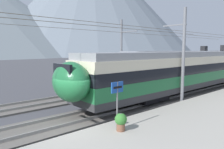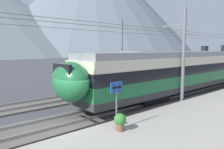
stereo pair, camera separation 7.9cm
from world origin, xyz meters
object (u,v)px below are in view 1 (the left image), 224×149
(train_far_track, at_px, (188,63))
(catenary_mast_far_side, at_px, (122,51))
(catenary_mast_mid, at_px, (182,53))
(platform_sign, at_px, (117,95))
(potted_plant_platform_edge, at_px, (121,121))
(handbag_near_sign, at_px, (121,122))
(train_near_platform, at_px, (203,67))

(train_far_track, distance_m, catenary_mast_far_side, 10.91)
(catenary_mast_mid, height_order, platform_sign, catenary_mast_mid)
(catenary_mast_far_side, height_order, platform_sign, catenary_mast_far_side)
(catenary_mast_far_side, relative_size, potted_plant_platform_edge, 47.16)
(catenary_mast_mid, xyz_separation_m, platform_sign, (-8.09, -1.58, -1.80))
(platform_sign, relative_size, potted_plant_platform_edge, 2.73)
(handbag_near_sign, height_order, potted_plant_platform_edge, potted_plant_platform_edge)
(potted_plant_platform_edge, bearing_deg, handbag_near_sign, 45.12)
(train_far_track, xyz_separation_m, catenary_mast_far_side, (-10.60, 1.99, 1.64))
(train_far_track, distance_m, potted_plant_platform_edge, 22.27)
(catenary_mast_mid, bearing_deg, handbag_near_sign, -171.02)
(train_far_track, distance_m, handbag_near_sign, 21.52)
(catenary_mast_mid, relative_size, platform_sign, 17.27)
(handbag_near_sign, xyz_separation_m, potted_plant_platform_edge, (-0.60, -0.60, 0.35))
(catenary_mast_far_side, distance_m, platform_sign, 14.35)
(catenary_mast_far_side, xyz_separation_m, platform_sign, (-10.07, -10.05, -1.89))
(train_near_platform, height_order, train_far_track, same)
(train_far_track, height_order, handbag_near_sign, train_far_track)
(train_far_track, height_order, catenary_mast_far_side, catenary_mast_far_side)
(platform_sign, xyz_separation_m, handbag_near_sign, (0.64, 0.40, -1.53))
(platform_sign, relative_size, handbag_near_sign, 5.65)
(train_far_track, distance_m, catenary_mast_mid, 14.23)
(train_far_track, bearing_deg, train_near_platform, -140.19)
(handbag_near_sign, bearing_deg, catenary_mast_mid, 8.98)
(catenary_mast_mid, relative_size, potted_plant_platform_edge, 47.16)
(train_far_track, xyz_separation_m, catenary_mast_mid, (-12.58, -6.48, 1.55))
(catenary_mast_mid, distance_m, handbag_near_sign, 8.25)
(potted_plant_platform_edge, bearing_deg, catenary_mast_far_side, 45.65)
(train_near_platform, relative_size, train_far_track, 1.23)
(catenary_mast_mid, relative_size, handbag_near_sign, 97.59)
(catenary_mast_mid, bearing_deg, platform_sign, -168.97)
(train_near_platform, xyz_separation_m, potted_plant_platform_edge, (-14.76, -3.37, -1.45))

